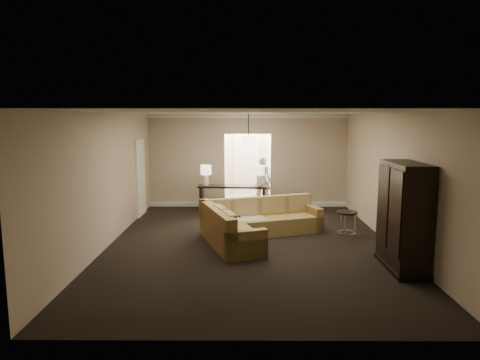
{
  "coord_description": "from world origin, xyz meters",
  "views": [
    {
      "loc": [
        -0.16,
        -8.87,
        2.7
      ],
      "look_at": [
        -0.22,
        1.2,
        1.22
      ],
      "focal_mm": 32.0,
      "sensor_mm": 36.0,
      "label": 1
    }
  ],
  "objects_px": {
    "console_table": "(233,196)",
    "person": "(262,178)",
    "armoire": "(403,219)",
    "drink_table": "(347,219)",
    "sectional_sofa": "(253,224)",
    "coffee_table": "(241,224)"
  },
  "relations": [
    {
      "from": "sectional_sofa",
      "to": "coffee_table",
      "type": "height_order",
      "value": "sectional_sofa"
    },
    {
      "from": "console_table",
      "to": "armoire",
      "type": "height_order",
      "value": "armoire"
    },
    {
      "from": "drink_table",
      "to": "sectional_sofa",
      "type": "bearing_deg",
      "value": -176.97
    },
    {
      "from": "console_table",
      "to": "person",
      "type": "xyz_separation_m",
      "value": [
        0.89,
        1.1,
        0.37
      ]
    },
    {
      "from": "console_table",
      "to": "person",
      "type": "relative_size",
      "value": 1.21
    },
    {
      "from": "armoire",
      "to": "console_table",
      "type": "bearing_deg",
      "value": 123.87
    },
    {
      "from": "coffee_table",
      "to": "person",
      "type": "height_order",
      "value": "person"
    },
    {
      "from": "armoire",
      "to": "person",
      "type": "bearing_deg",
      "value": 111.22
    },
    {
      "from": "coffee_table",
      "to": "console_table",
      "type": "bearing_deg",
      "value": 96.18
    },
    {
      "from": "sectional_sofa",
      "to": "coffee_table",
      "type": "distance_m",
      "value": 0.57
    },
    {
      "from": "person",
      "to": "armoire",
      "type": "bearing_deg",
      "value": 120.15
    },
    {
      "from": "coffee_table",
      "to": "drink_table",
      "type": "relative_size",
      "value": 1.96
    },
    {
      "from": "console_table",
      "to": "drink_table",
      "type": "distance_m",
      "value": 3.72
    },
    {
      "from": "sectional_sofa",
      "to": "drink_table",
      "type": "xyz_separation_m",
      "value": [
        2.12,
        0.11,
        0.09
      ]
    },
    {
      "from": "person",
      "to": "drink_table",
      "type": "bearing_deg",
      "value": 124.19
    },
    {
      "from": "armoire",
      "to": "drink_table",
      "type": "relative_size",
      "value": 3.26
    },
    {
      "from": "sectional_sofa",
      "to": "person",
      "type": "height_order",
      "value": "person"
    },
    {
      "from": "person",
      "to": "coffee_table",
      "type": "bearing_deg",
      "value": 87.97
    },
    {
      "from": "armoire",
      "to": "drink_table",
      "type": "distance_m",
      "value": 2.17
    },
    {
      "from": "coffee_table",
      "to": "console_table",
      "type": "relative_size",
      "value": 0.58
    },
    {
      "from": "armoire",
      "to": "drink_table",
      "type": "xyz_separation_m",
      "value": [
        -0.49,
        2.05,
        -0.5
      ]
    },
    {
      "from": "console_table",
      "to": "person",
      "type": "height_order",
      "value": "person"
    }
  ]
}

